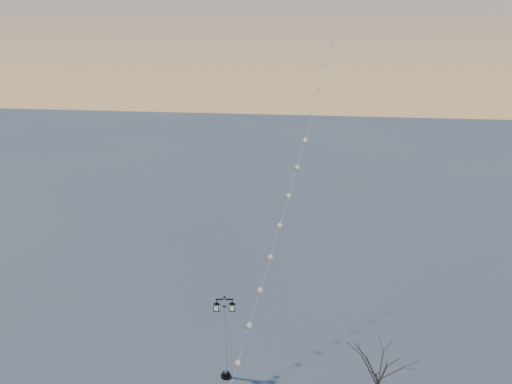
# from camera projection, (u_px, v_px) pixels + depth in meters

# --- Properties ---
(street_lamp) EXTENTS (1.32, 0.65, 5.27)m
(street_lamp) POSITION_uv_depth(u_px,v_px,m) (225.00, 333.00, 27.78)
(street_lamp) COLOR black
(street_lamp) RESTS_ON ground
(bare_tree) EXTENTS (2.63, 2.63, 4.36)m
(bare_tree) POSITION_uv_depth(u_px,v_px,m) (379.00, 367.00, 24.49)
(bare_tree) COLOR #3D3527
(bare_tree) RESTS_ON ground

